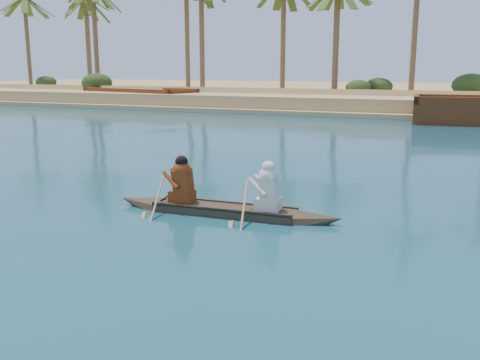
% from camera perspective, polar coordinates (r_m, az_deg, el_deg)
% --- Properties ---
extents(canoe, '(5.66, 1.11, 1.55)m').
position_cam_1_polar(canoe, '(12.62, -1.73, -2.38)').
color(canoe, '#3D3221').
rests_on(canoe, ground).
extents(barge_left, '(12.09, 6.40, 1.92)m').
position_cam_1_polar(barge_left, '(51.07, -10.66, 8.54)').
color(barge_left, '#612D14').
rests_on(barge_left, ground).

